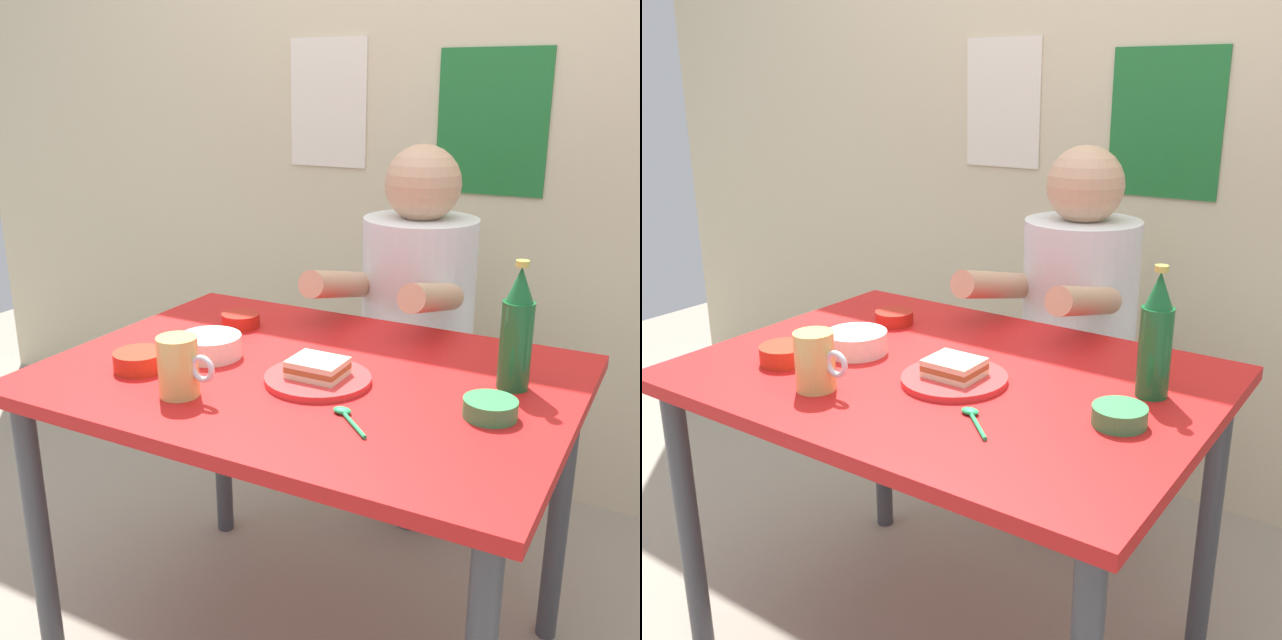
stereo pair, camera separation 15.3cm
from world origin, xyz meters
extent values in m
cube|color=beige|center=(0.00, 1.05, 1.30)|extent=(4.40, 0.08, 2.60)
cube|color=#1E6B2D|center=(0.08, 1.01, 1.21)|extent=(0.34, 0.01, 0.43)
cube|color=silver|center=(-0.48, 1.01, 1.26)|extent=(0.28, 0.01, 0.42)
cube|color=red|center=(0.00, 0.00, 0.72)|extent=(1.10, 0.80, 0.03)
cylinder|color=#3F3F44|center=(-0.49, -0.34, 0.35)|extent=(0.05, 0.05, 0.71)
cylinder|color=#3F3F44|center=(-0.49, 0.34, 0.35)|extent=(0.05, 0.05, 0.71)
cylinder|color=#3F3F44|center=(0.49, 0.34, 0.35)|extent=(0.05, 0.05, 0.71)
cylinder|color=#4C4C51|center=(0.01, 0.63, 0.21)|extent=(0.08, 0.08, 0.41)
cylinder|color=maroon|center=(0.01, 0.63, 0.43)|extent=(0.34, 0.34, 0.04)
cylinder|color=white|center=(0.01, 0.63, 0.71)|extent=(0.32, 0.32, 0.52)
sphere|color=tan|center=(0.01, 0.63, 1.06)|extent=(0.21, 0.21, 0.21)
cylinder|color=tan|center=(-0.12, 0.38, 0.82)|extent=(0.07, 0.31, 0.14)
cylinder|color=tan|center=(0.14, 0.38, 0.82)|extent=(0.07, 0.31, 0.14)
cylinder|color=red|center=(0.05, -0.04, 0.75)|extent=(0.22, 0.22, 0.01)
cube|color=beige|center=(0.05, -0.04, 0.76)|extent=(0.11, 0.09, 0.01)
cube|color=#9E592D|center=(0.05, -0.04, 0.77)|extent=(0.11, 0.09, 0.01)
cube|color=beige|center=(0.05, -0.04, 0.78)|extent=(0.11, 0.09, 0.01)
cylinder|color=#D1BC66|center=(-0.16, -0.23, 0.80)|extent=(0.08, 0.08, 0.12)
torus|color=silver|center=(-0.10, -0.23, 0.81)|extent=(0.06, 0.01, 0.06)
cylinder|color=#19602D|center=(0.40, 0.12, 0.83)|extent=(0.06, 0.06, 0.18)
cone|color=#19602D|center=(0.40, 0.12, 0.95)|extent=(0.05, 0.05, 0.07)
cylinder|color=#BFB74C|center=(0.40, 0.12, 1.00)|extent=(0.03, 0.03, 0.01)
cylinder|color=red|center=(-0.32, -0.16, 0.76)|extent=(0.11, 0.11, 0.04)
cylinder|color=#A33521|center=(-0.32, -0.16, 0.77)|extent=(0.09, 0.09, 0.02)
cylinder|color=#B21E14|center=(-0.30, 0.18, 0.76)|extent=(0.10, 0.10, 0.03)
cylinder|color=maroon|center=(-0.30, 0.18, 0.76)|extent=(0.08, 0.08, 0.02)
cylinder|color=silver|center=(-0.24, -0.03, 0.77)|extent=(0.14, 0.14, 0.05)
cylinder|color=tan|center=(-0.24, -0.03, 0.78)|extent=(0.11, 0.11, 0.02)
cylinder|color=#388C4C|center=(0.40, -0.04, 0.76)|extent=(0.10, 0.10, 0.03)
cylinder|color=#5B643A|center=(0.40, -0.04, 0.77)|extent=(0.08, 0.08, 0.02)
cylinder|color=#26A559|center=(0.20, -0.19, 0.74)|extent=(0.09, 0.08, 0.01)
ellipsoid|color=#26A559|center=(0.16, -0.15, 0.75)|extent=(0.04, 0.02, 0.01)
camera|label=1|loc=(0.70, -1.26, 1.32)|focal=41.07mm
camera|label=2|loc=(0.84, -1.18, 1.32)|focal=41.07mm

